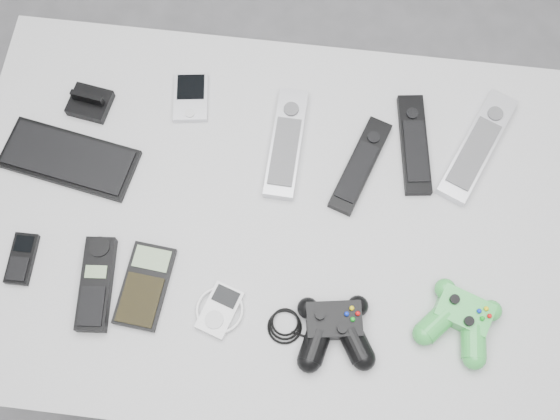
# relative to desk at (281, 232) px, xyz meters

# --- Properties ---
(floor) EXTENTS (3.50, 3.50, 0.00)m
(floor) POSITION_rel_desk_xyz_m (-0.05, 0.02, -0.73)
(floor) COLOR slate
(floor) RESTS_ON ground
(desk) EXTENTS (1.20, 0.77, 0.80)m
(desk) POSITION_rel_desk_xyz_m (0.00, 0.00, 0.00)
(desk) COLOR #ACACAF
(desk) RESTS_ON floor
(pda_keyboard) EXTENTS (0.27, 0.15, 0.02)m
(pda_keyboard) POSITION_rel_desk_xyz_m (-0.42, 0.07, 0.08)
(pda_keyboard) COLOR black
(pda_keyboard) RESTS_ON desk
(dock_bracket) EXTENTS (0.09, 0.08, 0.04)m
(dock_bracket) POSITION_rel_desk_xyz_m (-0.40, 0.19, 0.09)
(dock_bracket) COLOR black
(dock_bracket) RESTS_ON desk
(pda) EXTENTS (0.08, 0.11, 0.02)m
(pda) POSITION_rel_desk_xyz_m (-0.21, 0.23, 0.08)
(pda) COLOR #B7B8BF
(pda) RESTS_ON desk
(remote_silver_a) EXTENTS (0.06, 0.23, 0.02)m
(remote_silver_a) POSITION_rel_desk_xyz_m (-0.01, 0.15, 0.08)
(remote_silver_a) COLOR #B7B8BF
(remote_silver_a) RESTS_ON desk
(remote_black_a) EXTENTS (0.11, 0.21, 0.02)m
(remote_black_a) POSITION_rel_desk_xyz_m (0.14, 0.12, 0.08)
(remote_black_a) COLOR black
(remote_black_a) RESTS_ON desk
(remote_black_b) EXTENTS (0.08, 0.21, 0.02)m
(remote_black_b) POSITION_rel_desk_xyz_m (0.24, 0.18, 0.08)
(remote_black_b) COLOR black
(remote_black_b) RESTS_ON desk
(remote_silver_b) EXTENTS (0.15, 0.25, 0.02)m
(remote_silver_b) POSITION_rel_desk_xyz_m (0.36, 0.19, 0.08)
(remote_silver_b) COLOR silver
(remote_silver_b) RESTS_ON desk
(mobile_phone) EXTENTS (0.04, 0.09, 0.02)m
(mobile_phone) POSITION_rel_desk_xyz_m (-0.46, -0.13, 0.08)
(mobile_phone) COLOR black
(mobile_phone) RESTS_ON desk
(cordless_handset) EXTENTS (0.07, 0.17, 0.03)m
(cordless_handset) POSITION_rel_desk_xyz_m (-0.31, -0.16, 0.08)
(cordless_handset) COLOR black
(cordless_handset) RESTS_ON desk
(calculator) EXTENTS (0.09, 0.16, 0.02)m
(calculator) POSITION_rel_desk_xyz_m (-0.23, -0.15, 0.08)
(calculator) COLOR black
(calculator) RESTS_ON desk
(mp3_player) EXTENTS (0.11, 0.11, 0.02)m
(mp3_player) POSITION_rel_desk_xyz_m (-0.09, -0.18, 0.08)
(mp3_player) COLOR silver
(mp3_player) RESTS_ON desk
(controller_black) EXTENTS (0.25, 0.18, 0.05)m
(controller_black) POSITION_rel_desk_xyz_m (0.11, -0.19, 0.09)
(controller_black) COLOR black
(controller_black) RESTS_ON desk
(controller_green) EXTENTS (0.17, 0.18, 0.04)m
(controller_green) POSITION_rel_desk_xyz_m (0.33, -0.15, 0.09)
(controller_green) COLOR green
(controller_green) RESTS_ON desk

